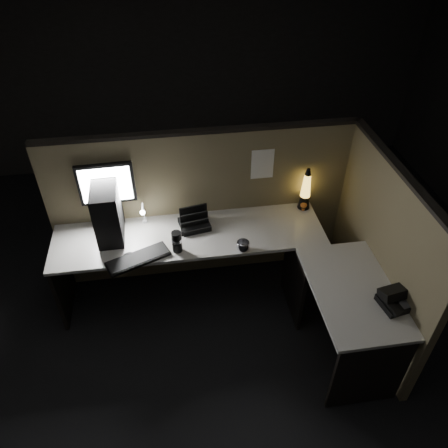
{
  "coord_description": "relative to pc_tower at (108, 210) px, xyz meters",
  "views": [
    {
      "loc": [
        -0.27,
        -2.22,
        3.15
      ],
      "look_at": [
        0.11,
        0.35,
        1.02
      ],
      "focal_mm": 35.0,
      "sensor_mm": 36.0,
      "label": 1
    }
  ],
  "objects": [
    {
      "name": "figurine",
      "position": [
        1.7,
        0.07,
        -0.19
      ],
      "size": [
        0.06,
        0.06,
        0.06
      ],
      "primitive_type": "sphere",
      "color": "orange",
      "rests_on": "desk"
    },
    {
      "name": "clip_lamp",
      "position": [
        0.28,
        0.04,
        -0.11
      ],
      "size": [
        0.04,
        0.17,
        0.22
      ],
      "color": "silver",
      "rests_on": "desk"
    },
    {
      "name": "mouse",
      "position": [
        0.14,
        -0.33,
        -0.22
      ],
      "size": [
        0.1,
        0.09,
        0.03
      ],
      "primitive_type": "ellipsoid",
      "rotation": [
        0.0,
        0.0,
        0.38
      ],
      "color": "black",
      "rests_on": "desk"
    },
    {
      "name": "partition_right",
      "position": [
        2.13,
        -0.63,
        -0.22
      ],
      "size": [
        0.06,
        1.66,
        1.5
      ],
      "primitive_type": "cube",
      "color": "brown",
      "rests_on": "ground"
    },
    {
      "name": "lava_lamp",
      "position": [
        1.72,
        0.1,
        -0.07
      ],
      "size": [
        0.11,
        0.11,
        0.41
      ],
      "color": "black",
      "rests_on": "desk"
    },
    {
      "name": "floor",
      "position": [
        0.8,
        -0.73,
        -0.97
      ],
      "size": [
        6.0,
        6.0,
        0.0
      ],
      "primitive_type": "plane",
      "color": "black",
      "rests_on": "ground"
    },
    {
      "name": "partition_back",
      "position": [
        0.8,
        0.2,
        -0.22
      ],
      "size": [
        2.66,
        0.06,
        1.5
      ],
      "primitive_type": "cube",
      "color": "brown",
      "rests_on": "ground"
    },
    {
      "name": "keyboard",
      "position": [
        0.22,
        -0.38,
        -0.23
      ],
      "size": [
        0.53,
        0.35,
        0.02
      ],
      "primitive_type": "cube",
      "rotation": [
        0.0,
        0.0,
        0.39
      ],
      "color": "black",
      "rests_on": "desk"
    },
    {
      "name": "pinned_paper",
      "position": [
        1.32,
        0.17,
        0.21
      ],
      "size": [
        0.2,
        0.0,
        0.28
      ],
      "primitive_type": "cube",
      "color": "white",
      "rests_on": "partition_back"
    },
    {
      "name": "organizer",
      "position": [
        0.7,
        -0.02,
        -0.2
      ],
      "size": [
        0.28,
        0.26,
        0.19
      ],
      "rotation": [
        0.0,
        0.0,
        0.18
      ],
      "color": "black",
      "rests_on": "desk"
    },
    {
      "name": "desk_phone",
      "position": [
        2.03,
        -1.1,
        -0.19
      ],
      "size": [
        0.26,
        0.27,
        0.14
      ],
      "rotation": [
        0.0,
        0.0,
        0.18
      ],
      "color": "black",
      "rests_on": "desk"
    },
    {
      "name": "steel_mug",
      "position": [
        1.06,
        -0.39,
        -0.2
      ],
      "size": [
        0.13,
        0.13,
        0.09
      ],
      "primitive_type": "imported",
      "rotation": [
        0.0,
        0.0,
        -0.14
      ],
      "color": "#B8B8BF",
      "rests_on": "desk"
    },
    {
      "name": "room_shell",
      "position": [
        0.8,
        -0.73,
        0.65
      ],
      "size": [
        6.0,
        6.0,
        6.0
      ],
      "color": "silver",
      "rests_on": "ground"
    },
    {
      "name": "travel_mug",
      "position": [
        0.54,
        -0.31,
        -0.15
      ],
      "size": [
        0.08,
        0.08,
        0.19
      ],
      "primitive_type": "cylinder",
      "color": "black",
      "rests_on": "desk"
    },
    {
      "name": "monitor",
      "position": [
        0.01,
        0.14,
        0.12
      ],
      "size": [
        0.46,
        0.2,
        0.59
      ],
      "rotation": [
        0.0,
        0.0,
        0.03
      ],
      "color": "black",
      "rests_on": "desk"
    },
    {
      "name": "desk",
      "position": [
        0.97,
        -0.47,
        -0.39
      ],
      "size": [
        2.6,
        1.6,
        0.73
      ],
      "color": "#BAB7AF",
      "rests_on": "ground"
    },
    {
      "name": "pc_tower",
      "position": [
        0.0,
        0.0,
        0.0
      ],
      "size": [
        0.22,
        0.46,
        0.48
      ],
      "primitive_type": "cube",
      "rotation": [
        0.0,
        0.0,
        0.02
      ],
      "color": "black",
      "rests_on": "desk"
    }
  ]
}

